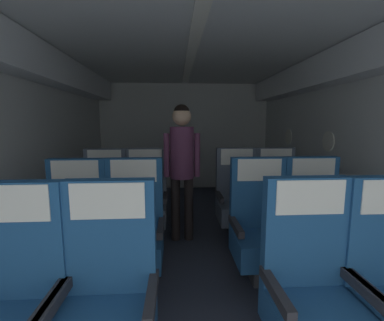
{
  "coord_description": "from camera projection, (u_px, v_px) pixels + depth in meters",
  "views": [
    {
      "loc": [
        -0.2,
        0.34,
        1.42
      ],
      "look_at": [
        -0.02,
        3.24,
        1.0
      ],
      "focal_mm": 24.54,
      "sensor_mm": 36.0,
      "label": 1
    }
  ],
  "objects": [
    {
      "name": "ground",
      "position": [
        195.0,
        255.0,
        2.85
      ],
      "size": [
        3.84,
        6.43,
        0.02
      ],
      "primitive_type": "cube",
      "color": "#2D3342"
    },
    {
      "name": "fuselage_shell",
      "position": [
        193.0,
        103.0,
        2.91
      ],
      "size": [
        3.72,
        6.08,
        2.31
      ],
      "color": "silver",
      "rests_on": "ground"
    },
    {
      "name": "seat_a_left_window",
      "position": [
        10.0,
        308.0,
        1.36
      ],
      "size": [
        0.53,
        0.48,
        1.11
      ],
      "color": "#38383D",
      "rests_on": "ground"
    },
    {
      "name": "seat_a_left_aisle",
      "position": [
        108.0,
        302.0,
        1.41
      ],
      "size": [
        0.53,
        0.48,
        1.11
      ],
      "color": "#38383D",
      "rests_on": "ground"
    },
    {
      "name": "seat_a_right_window",
      "position": [
        313.0,
        294.0,
        1.47
      ],
      "size": [
        0.53,
        0.48,
        1.11
      ],
      "color": "#38383D",
      "rests_on": "ground"
    },
    {
      "name": "seat_b_left_window",
      "position": [
        75.0,
        235.0,
        2.26
      ],
      "size": [
        0.53,
        0.48,
        1.11
      ],
      "color": "#38383D",
      "rests_on": "ground"
    },
    {
      "name": "seat_b_left_aisle",
      "position": [
        134.0,
        233.0,
        2.3
      ],
      "size": [
        0.53,
        0.48,
        1.11
      ],
      "color": "#38383D",
      "rests_on": "ground"
    },
    {
      "name": "seat_b_right_aisle",
      "position": [
        315.0,
        228.0,
        2.39
      ],
      "size": [
        0.53,
        0.48,
        1.11
      ],
      "color": "#38383D",
      "rests_on": "ground"
    },
    {
      "name": "seat_b_right_window",
      "position": [
        260.0,
        230.0,
        2.35
      ],
      "size": [
        0.53,
        0.48,
        1.11
      ],
      "color": "#38383D",
      "rests_on": "ground"
    },
    {
      "name": "seat_c_left_window",
      "position": [
        105.0,
        203.0,
        3.15
      ],
      "size": [
        0.53,
        0.48,
        1.11
      ],
      "color": "#38383D",
      "rests_on": "ground"
    },
    {
      "name": "seat_c_left_aisle",
      "position": [
        146.0,
        202.0,
        3.2
      ],
      "size": [
        0.53,
        0.48,
        1.11
      ],
      "color": "#38383D",
      "rests_on": "ground"
    },
    {
      "name": "seat_c_right_aisle",
      "position": [
        277.0,
        200.0,
        3.29
      ],
      "size": [
        0.53,
        0.48,
        1.11
      ],
      "color": "#38383D",
      "rests_on": "ground"
    },
    {
      "name": "seat_c_right_window",
      "position": [
        237.0,
        200.0,
        3.27
      ],
      "size": [
        0.53,
        0.48,
        1.11
      ],
      "color": "#38383D",
      "rests_on": "ground"
    },
    {
      "name": "flight_attendant",
      "position": [
        182.0,
        158.0,
        3.1
      ],
      "size": [
        0.43,
        0.28,
        1.63
      ],
      "rotation": [
        0.0,
        0.0,
        2.84
      ],
      "color": "black",
      "rests_on": "ground"
    }
  ]
}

